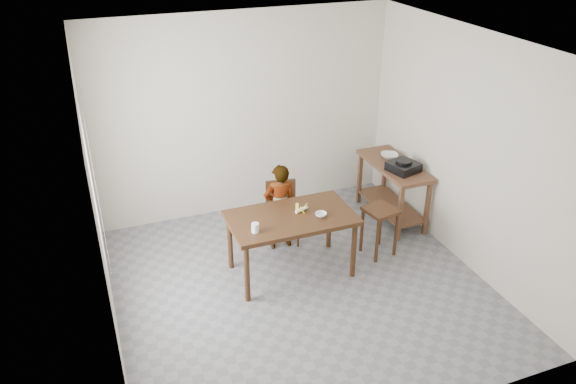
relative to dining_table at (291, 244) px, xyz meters
name	(u,v)px	position (x,y,z in m)	size (l,w,h in m)	color
floor	(301,287)	(0.00, -0.30, -0.40)	(4.00, 4.00, 0.04)	slate
ceiling	(304,42)	(0.00, -0.30, 2.35)	(4.00, 4.00, 0.04)	white
wall_back	(244,115)	(0.00, 1.72, 0.98)	(4.00, 0.04, 2.70)	beige
wall_front	(408,295)	(0.00, -2.32, 0.98)	(4.00, 0.04, 2.70)	beige
wall_left	(95,214)	(-2.02, -0.30, 0.98)	(0.04, 4.00, 2.70)	beige
wall_right	(467,150)	(2.02, -0.30, 0.98)	(0.04, 4.00, 2.70)	beige
window_pane	(96,189)	(-1.97, -0.10, 1.12)	(0.02, 1.10, 1.30)	silver
dining_table	(291,244)	(0.00, 0.00, 0.00)	(1.40, 0.80, 0.75)	#3B2211
prep_counter	(392,191)	(1.72, 0.70, 0.03)	(0.50, 1.20, 0.80)	brown
child	(280,207)	(0.07, 0.57, 0.18)	(0.41, 0.27, 1.11)	white
dining_chair	(283,214)	(0.15, 0.66, 0.01)	(0.38, 0.38, 0.78)	#3B2211
stool	(379,231)	(1.13, -0.01, -0.07)	(0.35, 0.35, 0.62)	#3B2211
glass_tumbler	(255,228)	(-0.48, -0.18, 0.43)	(0.08, 0.08, 0.10)	white
small_bowl	(321,215)	(0.30, -0.12, 0.40)	(0.13, 0.13, 0.04)	silver
banana	(302,209)	(0.14, 0.05, 0.41)	(0.18, 0.13, 0.06)	#FCD74C
serving_bowl	(389,156)	(1.76, 0.90, 0.45)	(0.23, 0.23, 0.06)	silver
gas_burner	(403,167)	(1.71, 0.48, 0.48)	(0.34, 0.34, 0.11)	black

